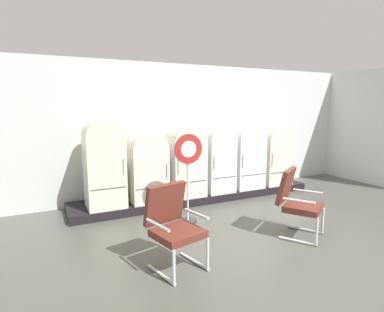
{
  "coord_description": "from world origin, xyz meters",
  "views": [
    {
      "loc": [
        -3.04,
        -2.88,
        2.02
      ],
      "look_at": [
        -0.27,
        2.75,
        1.01
      ],
      "focal_mm": 29.32,
      "sensor_mm": 36.0,
      "label": 1
    }
  ],
  "objects_px": {
    "refrigerator_1": "(147,165)",
    "refrigerator_5": "(273,153)",
    "refrigerator_0": "(104,160)",
    "armchair_right": "(296,199)",
    "refrigerator_2": "(185,159)",
    "armchair_left": "(173,222)",
    "sign_stand": "(188,177)",
    "refrigerator_4": "(245,154)",
    "refrigerator_3": "(217,156)"
  },
  "relations": [
    {
      "from": "refrigerator_2",
      "to": "sign_stand",
      "type": "relative_size",
      "value": 0.96
    },
    {
      "from": "refrigerator_4",
      "to": "sign_stand",
      "type": "bearing_deg",
      "value": -151.4
    },
    {
      "from": "refrigerator_0",
      "to": "armchair_left",
      "type": "xyz_separation_m",
      "value": [
        0.38,
        -2.34,
        -0.45
      ]
    },
    {
      "from": "refrigerator_5",
      "to": "armchair_left",
      "type": "xyz_separation_m",
      "value": [
        -3.59,
        -2.35,
        -0.3
      ]
    },
    {
      "from": "armchair_right",
      "to": "sign_stand",
      "type": "xyz_separation_m",
      "value": [
        -1.27,
        1.25,
        0.23
      ]
    },
    {
      "from": "armchair_left",
      "to": "sign_stand",
      "type": "relative_size",
      "value": 0.68
    },
    {
      "from": "refrigerator_4",
      "to": "sign_stand",
      "type": "height_order",
      "value": "refrigerator_4"
    },
    {
      "from": "refrigerator_0",
      "to": "refrigerator_5",
      "type": "distance_m",
      "value": 3.97
    },
    {
      "from": "refrigerator_1",
      "to": "armchair_right",
      "type": "relative_size",
      "value": 1.31
    },
    {
      "from": "refrigerator_1",
      "to": "armchair_left",
      "type": "relative_size",
      "value": 1.31
    },
    {
      "from": "refrigerator_4",
      "to": "sign_stand",
      "type": "distance_m",
      "value": 2.22
    },
    {
      "from": "refrigerator_1",
      "to": "sign_stand",
      "type": "relative_size",
      "value": 0.89
    },
    {
      "from": "refrigerator_2",
      "to": "armchair_right",
      "type": "relative_size",
      "value": 1.41
    },
    {
      "from": "armchair_right",
      "to": "refrigerator_1",
      "type": "bearing_deg",
      "value": 125.92
    },
    {
      "from": "refrigerator_1",
      "to": "armchair_left",
      "type": "bearing_deg",
      "value": -100.49
    },
    {
      "from": "refrigerator_0",
      "to": "refrigerator_1",
      "type": "relative_size",
      "value": 1.19
    },
    {
      "from": "refrigerator_3",
      "to": "refrigerator_4",
      "type": "height_order",
      "value": "refrigerator_4"
    },
    {
      "from": "refrigerator_0",
      "to": "armchair_right",
      "type": "bearing_deg",
      "value": -42.74
    },
    {
      "from": "refrigerator_5",
      "to": "refrigerator_4",
      "type": "bearing_deg",
      "value": 179.39
    },
    {
      "from": "refrigerator_3",
      "to": "sign_stand",
      "type": "distance_m",
      "value": 1.57
    },
    {
      "from": "refrigerator_1",
      "to": "refrigerator_2",
      "type": "height_order",
      "value": "refrigerator_2"
    },
    {
      "from": "armchair_left",
      "to": "armchair_right",
      "type": "relative_size",
      "value": 1.0
    },
    {
      "from": "refrigerator_1",
      "to": "refrigerator_4",
      "type": "bearing_deg",
      "value": 0.38
    },
    {
      "from": "refrigerator_2",
      "to": "refrigerator_3",
      "type": "bearing_deg",
      "value": -0.96
    },
    {
      "from": "refrigerator_0",
      "to": "armchair_right",
      "type": "relative_size",
      "value": 1.56
    },
    {
      "from": "refrigerator_1",
      "to": "armchair_left",
      "type": "xyz_separation_m",
      "value": [
        -0.43,
        -2.34,
        -0.3
      ]
    },
    {
      "from": "refrigerator_2",
      "to": "armchair_left",
      "type": "relative_size",
      "value": 1.41
    },
    {
      "from": "refrigerator_4",
      "to": "refrigerator_5",
      "type": "distance_m",
      "value": 0.81
    },
    {
      "from": "refrigerator_4",
      "to": "refrigerator_2",
      "type": "bearing_deg",
      "value": -179.0
    },
    {
      "from": "sign_stand",
      "to": "armchair_left",
      "type": "bearing_deg",
      "value": -122.66
    },
    {
      "from": "armchair_right",
      "to": "sign_stand",
      "type": "height_order",
      "value": "sign_stand"
    },
    {
      "from": "refrigerator_2",
      "to": "refrigerator_4",
      "type": "height_order",
      "value": "refrigerator_2"
    },
    {
      "from": "refrigerator_2",
      "to": "sign_stand",
      "type": "height_order",
      "value": "refrigerator_2"
    },
    {
      "from": "refrigerator_1",
      "to": "refrigerator_2",
      "type": "relative_size",
      "value": 0.93
    },
    {
      "from": "refrigerator_2",
      "to": "refrigerator_3",
      "type": "xyz_separation_m",
      "value": [
        0.76,
        -0.01,
        -0.0
      ]
    },
    {
      "from": "refrigerator_0",
      "to": "refrigerator_1",
      "type": "xyz_separation_m",
      "value": [
        0.81,
        0.01,
        -0.15
      ]
    },
    {
      "from": "refrigerator_3",
      "to": "refrigerator_0",
      "type": "bearing_deg",
      "value": 179.58
    },
    {
      "from": "refrigerator_2",
      "to": "armchair_left",
      "type": "bearing_deg",
      "value": -118.44
    },
    {
      "from": "refrigerator_5",
      "to": "refrigerator_0",
      "type": "bearing_deg",
      "value": -179.81
    },
    {
      "from": "refrigerator_3",
      "to": "armchair_left",
      "type": "height_order",
      "value": "refrigerator_3"
    },
    {
      "from": "refrigerator_1",
      "to": "refrigerator_5",
      "type": "xyz_separation_m",
      "value": [
        3.15,
        0.01,
        0.01
      ]
    },
    {
      "from": "refrigerator_2",
      "to": "armchair_right",
      "type": "height_order",
      "value": "refrigerator_2"
    },
    {
      "from": "refrigerator_1",
      "to": "refrigerator_3",
      "type": "relative_size",
      "value": 0.95
    },
    {
      "from": "refrigerator_5",
      "to": "refrigerator_3",
      "type": "bearing_deg",
      "value": -178.88
    },
    {
      "from": "armchair_left",
      "to": "sign_stand",
      "type": "bearing_deg",
      "value": 57.34
    },
    {
      "from": "armchair_left",
      "to": "sign_stand",
      "type": "height_order",
      "value": "sign_stand"
    },
    {
      "from": "refrigerator_1",
      "to": "sign_stand",
      "type": "bearing_deg",
      "value": -69.17
    },
    {
      "from": "refrigerator_2",
      "to": "armchair_right",
      "type": "bearing_deg",
      "value": -69.93
    },
    {
      "from": "refrigerator_0",
      "to": "refrigerator_1",
      "type": "bearing_deg",
      "value": 0.43
    },
    {
      "from": "armchair_right",
      "to": "refrigerator_3",
      "type": "bearing_deg",
      "value": 91.9
    }
  ]
}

